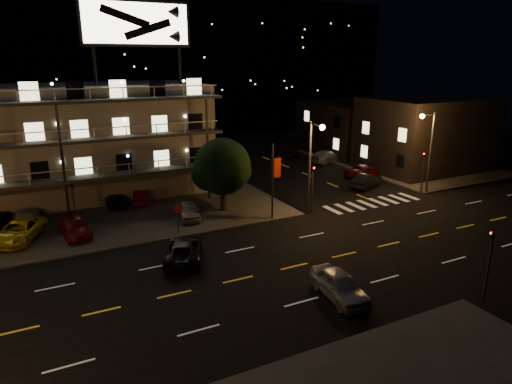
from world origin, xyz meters
name	(u,v)px	position (x,y,z in m)	size (l,w,h in m)	color
ground	(267,273)	(0.00, 0.00, 0.00)	(140.00, 140.00, 0.00)	black
curb_nw	(16,212)	(-14.00, 20.00, 0.07)	(44.00, 24.00, 0.15)	#323230
curb_ne	(398,162)	(30.00, 20.00, 0.07)	(16.00, 24.00, 0.15)	#323230
motel	(56,141)	(-9.94, 23.88, 5.34)	(28.00, 13.80, 18.10)	gray
side_bldg_front	(426,134)	(29.99, 16.00, 4.25)	(14.06, 10.00, 8.50)	black
side_bldg_back	(360,127)	(29.99, 28.00, 3.50)	(14.06, 12.00, 7.00)	black
hill_backdrop	(56,66)	(-5.94, 68.78, 11.55)	(120.00, 25.00, 24.00)	black
streetlight_nc	(312,159)	(8.50, 7.94, 4.96)	(0.44, 1.92, 8.00)	#2D2D30
streetlight_ne	(429,144)	(22.14, 8.30, 4.96)	(1.92, 0.44, 8.00)	#2D2D30
signal_nw	(313,184)	(9.00, 8.50, 2.57)	(0.20, 0.27, 4.60)	#2D2D30
signal_sw	(490,259)	(9.00, -8.50, 2.57)	(0.20, 0.27, 4.60)	#2D2D30
signal_ne	(423,168)	(22.00, 8.50, 2.57)	(0.27, 0.20, 4.60)	#2D2D30
banner_north	(273,180)	(5.09, 8.40, 3.43)	(0.83, 0.16, 6.40)	#2D2D30
stop_sign	(178,214)	(-3.00, 8.57, 1.71)	(0.91, 0.11, 2.61)	#2D2D30
tree	(222,168)	(2.13, 12.11, 3.94)	(5.06, 4.87, 6.37)	black
lot_car_2	(19,231)	(-13.71, 12.52, 0.87)	(2.38, 5.17, 1.44)	gold
lot_car_3	(74,227)	(-10.03, 11.75, 0.80)	(1.83, 4.51, 1.31)	#600D12
lot_car_4	(189,210)	(-1.15, 11.56, 0.82)	(1.57, 3.90, 1.33)	#94959A
lot_car_7	(27,217)	(-13.15, 15.80, 0.84)	(1.95, 4.79, 1.39)	#94959A
lot_car_8	(114,200)	(-6.13, 17.40, 0.76)	(1.45, 3.60, 1.23)	black
lot_car_9	(141,196)	(-3.66, 17.50, 0.76)	(1.30, 3.71, 1.22)	#600D12
side_car_0	(367,181)	(18.49, 12.58, 0.74)	(1.56, 4.47, 1.47)	black
side_car_1	(364,171)	(21.21, 16.26, 0.70)	(2.31, 5.01, 1.39)	#600D12
side_car_2	(327,156)	(21.86, 24.29, 0.77)	(2.15, 5.28, 1.53)	#94959A
side_car_3	(285,153)	(18.39, 28.94, 0.64)	(1.52, 3.77, 1.28)	black
road_car_east	(339,285)	(2.16, -4.51, 0.76)	(1.79, 4.44, 1.51)	#94959A
road_car_west	(183,249)	(-4.00, 4.32, 0.70)	(2.33, 5.06, 1.41)	black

